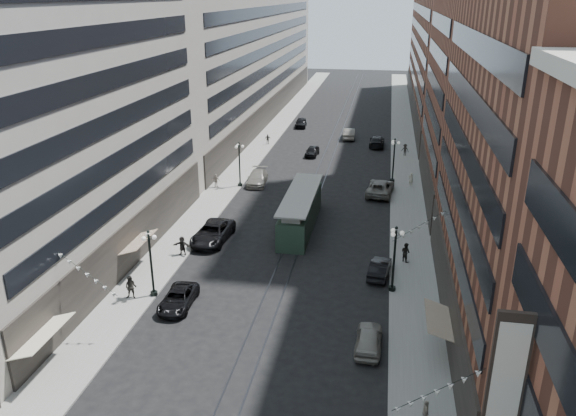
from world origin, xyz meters
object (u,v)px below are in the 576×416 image
Objects in this scene: streetcar at (301,212)px; car_11 at (380,188)px; lamppost_se_far at (394,257)px; pedestrian_7 at (406,252)px; pedestrian_5 at (182,246)px; car_7 at (213,233)px; lamppost_se_mid at (394,159)px; car_2 at (178,299)px; car_10 at (380,268)px; pedestrian_extra_1 at (268,139)px; lamppost_sw_far at (151,261)px; pedestrian_9 at (405,150)px; lamppost_sw_mid at (239,163)px; pedestrian_6 at (216,181)px; pedestrian_8 at (411,179)px; car_12 at (377,141)px; car_14 at (349,134)px; car_8 at (257,178)px; car_13 at (312,151)px; pedestrian_2 at (131,287)px; car_4 at (369,339)px; car_9 at (301,123)px.

car_11 is at bearing 55.65° from streetcar.
lamppost_se_far is 5.91m from pedestrian_7.
car_7 is at bearing 66.54° from pedestrian_5.
lamppost_se_mid reaches higher than streetcar.
car_2 is at bearing 68.47° from car_11.
car_10 is 44.81m from pedestrian_extra_1.
pedestrian_9 is (20.17, 44.47, -2.10)m from lamppost_sw_far.
lamppost_sw_far reaches higher than pedestrian_7.
lamppost_sw_far is 1.16× the size of car_2.
lamppost_sw_far is at bearing -90.00° from lamppost_sw_mid.
pedestrian_8 is (23.36, 4.74, -0.01)m from pedestrian_6.
streetcar is at bearing 61.40° from car_11.
pedestrian_7 is at bearing 29.77° from car_2.
car_10 is 17.67m from pedestrian_5.
car_14 is at bearing -41.95° from car_12.
pedestrian_9 is (17.77, 45.53, 0.34)m from car_2.
pedestrian_7 reaches higher than pedestrian_8.
lamppost_se_mid is at bearing 105.44° from car_14.
car_2 is 0.87× the size of car_8.
pedestrian_7 is at bearing -74.42° from pedestrian_9.
car_14 is 24.73m from pedestrian_8.
car_14 is at bearing 64.13° from car_8.
car_13 is 9.22m from pedestrian_extra_1.
pedestrian_8 is at bearing 109.45° from car_14.
lamppost_se_mid reaches higher than car_8.
pedestrian_2 is 1.10× the size of pedestrian_9.
lamppost_sw_far is 32.12m from car_11.
pedestrian_7 is at bearing 8.52° from pedestrian_5.
lamppost_se_mid is 22.08m from pedestrian_6.
streetcar is (-9.20, 11.83, -1.42)m from lamppost_se_far.
pedestrian_5 is (-0.30, 7.36, -2.07)m from lamppost_sw_far.
lamppost_sw_far is at bearing -97.78° from pedestrian_9.
car_7 is 1.53× the size of car_13.
lamppost_sw_mid is 3.25× the size of pedestrian_9.
car_4 is 47.50m from car_13.
lamppost_sw_mid is at bearing 2.33° from pedestrian_7.
pedestrian_8 is (18.80, 2.21, 0.17)m from car_8.
car_4 is 2.32× the size of pedestrian_2.
car_12 is at bearing -43.50° from car_9.
pedestrian_8 is at bearing -29.52° from lamppost_se_mid.
car_4 is 21.46m from car_7.
car_4 is at bearing -61.47° from lamppost_sw_mid.
pedestrian_2 reaches higher than car_4.
lamppost_sw_far is 1.06× the size of car_14.
pedestrian_9 is at bearing -86.69° from car_10.
car_14 is 12.72m from pedestrian_9.
car_8 is at bearing 120.14° from streetcar.
car_2 is 55.48m from car_14.
pedestrian_8 is (3.66, 3.55, 0.10)m from car_11.
lamppost_sw_mid is 27.85m from pedestrian_2.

